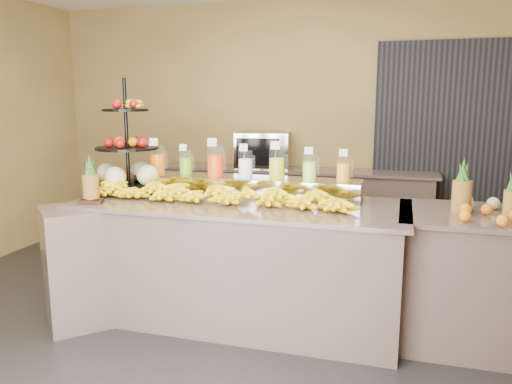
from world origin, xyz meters
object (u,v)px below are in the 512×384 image
at_px(oven_warmer, 263,150).
at_px(right_fruit_pile, 485,207).
at_px(pitcher_tray, 246,186).
at_px(fruit_stand, 133,163).
at_px(condiment_caddy, 91,201).
at_px(banana_heap, 214,191).

bearing_deg(oven_warmer, right_fruit_pile, -51.46).
height_order(pitcher_tray, oven_warmer, oven_warmer).
bearing_deg(pitcher_tray, fruit_stand, -173.81).
relative_size(pitcher_tray, right_fruit_pile, 4.49).
distance_m(fruit_stand, condiment_caddy, 0.57).
bearing_deg(fruit_stand, condiment_caddy, -91.66).
bearing_deg(right_fruit_pile, banana_heap, -179.18).
xyz_separation_m(condiment_caddy, oven_warmer, (0.69, 2.30, 0.19)).
xyz_separation_m(pitcher_tray, banana_heap, (-0.15, -0.32, 0.01)).
xyz_separation_m(fruit_stand, oven_warmer, (0.63, 1.77, -0.04)).
xyz_separation_m(fruit_stand, right_fruit_pile, (2.69, -0.19, -0.17)).
height_order(banana_heap, oven_warmer, oven_warmer).
bearing_deg(right_fruit_pile, condiment_caddy, -173.10).
bearing_deg(banana_heap, condiment_caddy, -160.59).
xyz_separation_m(fruit_stand, condiment_caddy, (-0.06, -0.52, -0.22)).
height_order(banana_heap, condiment_caddy, banana_heap).
distance_m(banana_heap, oven_warmer, 2.00).
distance_m(pitcher_tray, fruit_stand, 0.97).
bearing_deg(pitcher_tray, right_fruit_pile, -9.63).
height_order(pitcher_tray, banana_heap, banana_heap).
xyz_separation_m(right_fruit_pile, oven_warmer, (-2.06, 1.96, 0.13)).
bearing_deg(right_fruit_pile, pitcher_tray, 170.37).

